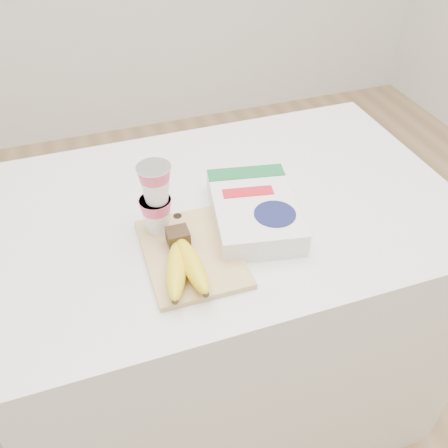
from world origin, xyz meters
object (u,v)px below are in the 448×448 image
object	(u,v)px
cutting_board	(192,253)
bananas	(183,263)
yogurt_stack	(156,197)
table	(228,315)
cereal_box	(254,211)

from	to	relation	value
cutting_board	bananas	size ratio (longest dim) A/B	1.31
cutting_board	yogurt_stack	xyz separation A→B (m)	(-0.05, 0.09, 0.10)
table	bananas	world-z (taller)	bananas
yogurt_stack	cereal_box	bearing A→B (deg)	-6.72
cutting_board	bananas	bearing A→B (deg)	-119.67
table	bananas	bearing A→B (deg)	-130.53
cereal_box	cutting_board	bearing A→B (deg)	-148.58
bananas	cutting_board	bearing A→B (deg)	59.37
cereal_box	table	bearing A→B (deg)	123.21
bananas	cereal_box	distance (m)	0.24
cutting_board	bananas	distance (m)	0.07
yogurt_stack	cereal_box	xyz separation A→B (m)	(0.22, -0.03, -0.08)
cutting_board	bananas	xyz separation A→B (m)	(-0.03, -0.06, 0.03)
cutting_board	cereal_box	size ratio (longest dim) A/B	0.89
table	bananas	xyz separation A→B (m)	(-0.17, -0.20, 0.47)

